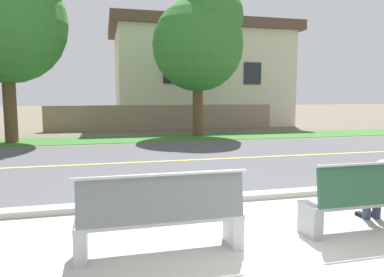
{
  "coord_description": "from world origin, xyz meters",
  "views": [
    {
      "loc": [
        -2.08,
        -3.49,
        1.84
      ],
      "look_at": [
        -0.32,
        3.53,
        1.0
      ],
      "focal_mm": 33.29,
      "sensor_mm": 36.0,
      "label": 1
    }
  ],
  "objects": [
    {
      "name": "ground_plane",
      "position": [
        0.0,
        8.0,
        0.0
      ],
      "size": [
        140.0,
        140.0,
        0.0
      ],
      "primitive_type": "plane",
      "color": "#665B4C"
    },
    {
      "name": "sidewalk_pavement",
      "position": [
        0.0,
        0.4,
        0.01
      ],
      "size": [
        44.0,
        3.6,
        0.01
      ],
      "primitive_type": "cube",
      "color": "#B7B2A8",
      "rests_on": "ground_plane"
    },
    {
      "name": "curb_edge",
      "position": [
        0.0,
        2.35,
        0.06
      ],
      "size": [
        44.0,
        0.3,
        0.11
      ],
      "primitive_type": "cube",
      "color": "#ADA89E",
      "rests_on": "ground_plane"
    },
    {
      "name": "street_asphalt",
      "position": [
        0.0,
        6.5,
        0.0
      ],
      "size": [
        52.0,
        8.0,
        0.01
      ],
      "primitive_type": "cube",
      "color": "#515156",
      "rests_on": "ground_plane"
    },
    {
      "name": "road_centre_line",
      "position": [
        0.0,
        6.5,
        0.01
      ],
      "size": [
        48.0,
        0.14,
        0.01
      ],
      "primitive_type": "cube",
      "color": "#E0CC4C",
      "rests_on": "ground_plane"
    },
    {
      "name": "far_verge_grass",
      "position": [
        0.0,
        12.3,
        0.01
      ],
      "size": [
        48.0,
        2.8,
        0.02
      ],
      "primitive_type": "cube",
      "color": "#38702D",
      "rests_on": "ground_plane"
    },
    {
      "name": "bench_left",
      "position": [
        -1.45,
        0.46,
        0.46
      ],
      "size": [
        1.96,
        0.48,
        1.01
      ],
      "color": "silver",
      "rests_on": "ground_plane"
    },
    {
      "name": "bench_right",
      "position": [
        1.45,
        0.46,
        0.46
      ],
      "size": [
        1.96,
        0.48,
        1.01
      ],
      "color": "#9EA0A8",
      "rests_on": "ground_plane"
    },
    {
      "name": "shade_tree_left",
      "position": [
        -5.57,
        12.2,
        5.11
      ],
      "size": [
        4.76,
        4.76,
        7.86
      ],
      "color": "brown",
      "rests_on": "ground_plane"
    },
    {
      "name": "shade_tree_centre",
      "position": [
        2.42,
        12.74,
        4.54
      ],
      "size": [
        4.23,
        4.23,
        6.98
      ],
      "color": "brown",
      "rests_on": "ground_plane"
    },
    {
      "name": "garden_wall",
      "position": [
        1.33,
        16.65,
        0.7
      ],
      "size": [
        13.0,
        0.36,
        1.4
      ],
      "primitive_type": "cube",
      "color": "gray",
      "rests_on": "ground_plane"
    },
    {
      "name": "house_across_street",
      "position": [
        4.26,
        19.85,
        3.31
      ],
      "size": [
        11.7,
        6.91,
        6.53
      ],
      "color": "beige",
      "rests_on": "ground_plane"
    }
  ]
}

